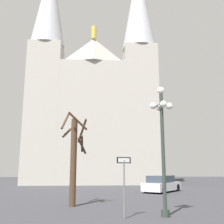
# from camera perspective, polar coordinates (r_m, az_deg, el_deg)

# --- Properties ---
(cathedral) EXTENTS (17.78, 11.83, 33.39)m
(cathedral) POSITION_cam_1_polar(r_m,az_deg,el_deg) (39.16, -4.01, 1.13)
(cathedral) COLOR #ADA89E
(cathedral) RESTS_ON ground
(one_way_arrow_sign) EXTENTS (0.63, 0.31, 2.50)m
(one_way_arrow_sign) POSITION_cam_1_polar(r_m,az_deg,el_deg) (11.74, 2.54, -13.88)
(one_way_arrow_sign) COLOR slate
(one_way_arrow_sign) RESTS_ON ground
(street_lamp) EXTENTS (1.06, 1.06, 5.76)m
(street_lamp) POSITION_cam_1_polar(r_m,az_deg,el_deg) (12.48, 10.56, -4.62)
(street_lamp) COLOR #2D3833
(street_lamp) RESTS_ON ground
(bare_tree) EXTENTS (1.52, 1.53, 5.26)m
(bare_tree) POSITION_cam_1_polar(r_m,az_deg,el_deg) (15.54, -8.03, -9.20)
(bare_tree) COLOR #473323
(bare_tree) RESTS_ON ground
(parked_car_near_white) EXTENTS (4.18, 4.63, 1.41)m
(parked_car_near_white) POSITION_cam_1_polar(r_m,az_deg,el_deg) (24.82, 10.40, -14.72)
(parked_car_near_white) COLOR silver
(parked_car_near_white) RESTS_ON ground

